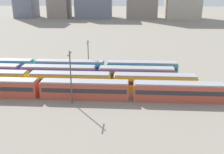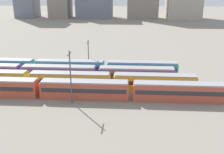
{
  "view_description": "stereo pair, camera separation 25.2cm",
  "coord_description": "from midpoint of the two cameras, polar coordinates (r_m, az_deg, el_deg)",
  "views": [
    {
      "loc": [
        27.99,
        -49.35,
        21.37
      ],
      "look_at": [
        24.38,
        7.8,
        2.04
      ],
      "focal_mm": 41.82,
      "sensor_mm": 36.0,
      "label": 1
    },
    {
      "loc": [
        28.24,
        -49.33,
        21.37
      ],
      "look_at": [
        24.38,
        7.8,
        2.04
      ],
      "focal_mm": 41.82,
      "sensor_mm": 36.0,
      "label": 2
    }
  ],
  "objects": [
    {
      "name": "ground_plane",
      "position": [
        67.17,
        -21.36,
        -1.23
      ],
      "size": [
        600.0,
        600.0,
        0.0
      ],
      "primitive_type": "plane",
      "color": "gray"
    },
    {
      "name": "train_track_0",
      "position": [
        53.77,
        -6.09,
        -2.68
      ],
      "size": [
        55.8,
        3.06,
        3.75
      ],
      "color": "#BC4C38",
      "rests_on": "ground_plane"
    },
    {
      "name": "train_track_1",
      "position": [
        59.36,
        -9.28,
        -0.74
      ],
      "size": [
        55.8,
        3.06,
        3.75
      ],
      "color": "yellow",
      "rests_on": "ground_plane"
    },
    {
      "name": "train_track_2",
      "position": [
        65.07,
        -11.63,
        0.85
      ],
      "size": [
        55.8,
        3.06,
        3.75
      ],
      "color": "#6B429E",
      "rests_on": "ground_plane"
    },
    {
      "name": "train_track_3",
      "position": [
        69.51,
        -9.32,
        2.14
      ],
      "size": [
        55.8,
        3.06,
        3.75
      ],
      "color": "teal",
      "rests_on": "ground_plane"
    },
    {
      "name": "catenary_pole_0",
      "position": [
        50.22,
        -9.16,
        0.42
      ],
      "size": [
        0.24,
        3.2,
        10.6
      ],
      "color": "#4C4C51",
      "rests_on": "ground_plane"
    },
    {
      "name": "catenary_pole_1",
      "position": [
        70.87,
        -5.32,
        5.04
      ],
      "size": [
        0.24,
        3.2,
        8.54
      ],
      "color": "#4C4C51",
      "rests_on": "ground_plane"
    },
    {
      "name": "distant_building_1",
      "position": [
        214.26,
        -11.53,
        16.13
      ],
      "size": [
        15.37,
        18.36,
        26.54
      ],
      "primitive_type": "cube",
      "color": "gray",
      "rests_on": "ground_plane"
    }
  ]
}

